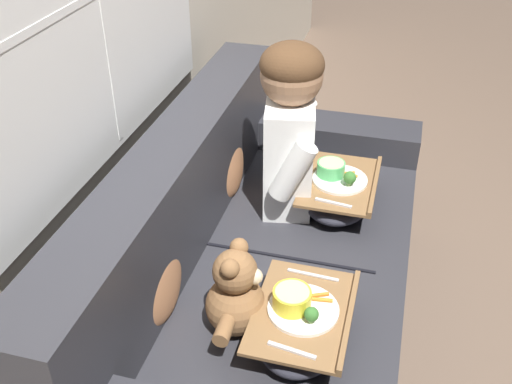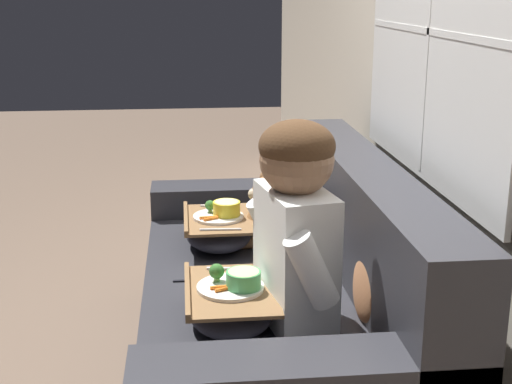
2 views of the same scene
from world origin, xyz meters
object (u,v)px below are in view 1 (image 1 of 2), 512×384
Objects in this scene: teddy_bear at (237,296)px; lap_tray_child at (339,192)px; child_figure at (290,119)px; couch at (258,283)px; throw_pillow_behind_child at (226,158)px; throw_pillow_behind_teddy at (155,275)px; lap_tray_teddy at (302,323)px.

teddy_bear is 0.80× the size of lap_tray_child.
lap_tray_child is (0.00, -0.21, -0.30)m from child_figure.
lap_tray_child is at bearing -32.32° from couch.
child_figure is 0.37m from lap_tray_child.
throw_pillow_behind_child is 1.02× the size of throw_pillow_behind_teddy.
throw_pillow_behind_teddy is at bearing 89.97° from lap_tray_teddy.
throw_pillow_behind_child is (0.38, 0.24, 0.31)m from couch.
lap_tray_child is (0.75, -0.21, -0.06)m from teddy_bear.
couch reaches higher than teddy_bear.
couch is at bearing 4.66° from teddy_bear.
throw_pillow_behind_teddy is at bearing 160.37° from child_figure.
couch reaches higher than throw_pillow_behind_child.
child_figure is 1.60× the size of lap_tray_child.
teddy_bear is 0.22m from lap_tray_teddy.
throw_pillow_behind_child is 0.83× the size of lap_tray_teddy.
throw_pillow_behind_child is at bearing 90.05° from child_figure.
child_figure is 2.00× the size of teddy_bear.
couch is 2.84× the size of child_figure.
child_figure is at bearing -4.17° from couch.
throw_pillow_behind_teddy reaches higher than teddy_bear.
child_figure is at bearing 0.24° from teddy_bear.
child_figure reaches higher than lap_tray_teddy.
throw_pillow_behind_child is 0.51× the size of child_figure.
throw_pillow_behind_teddy is 0.82× the size of lap_tray_teddy.
lap_tray_teddy is (-0.00, -0.21, -0.06)m from teddy_bear.
throw_pillow_behind_child reaches higher than lap_tray_child.
lap_tray_child reaches higher than lap_tray_teddy.
throw_pillow_behind_child is 0.90m from lap_tray_teddy.
throw_pillow_behind_child reaches higher than lap_tray_teddy.
lap_tray_teddy is (-0.75, 0.00, 0.00)m from lap_tray_child.
lap_tray_teddy is (-0.75, -0.48, -0.09)m from throw_pillow_behind_child.
lap_tray_teddy is at bearing -90.10° from teddy_bear.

